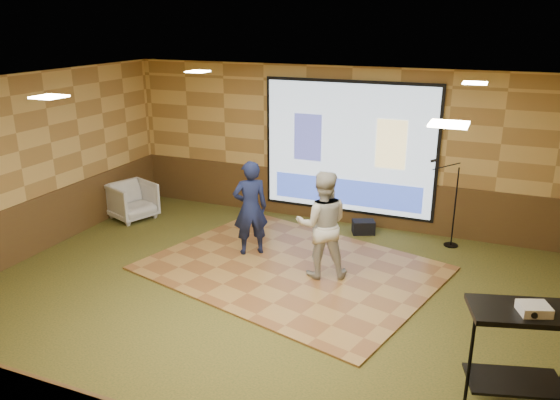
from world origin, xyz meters
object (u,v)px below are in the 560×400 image
at_px(projector_screen, 348,150).
at_px(banquet_chair, 132,201).
at_px(projector, 534,309).
at_px(av_table, 521,336).
at_px(dance_floor, 292,268).
at_px(duffel_bag, 363,227).
at_px(player_left, 250,208).
at_px(mic_stand, 450,219).
at_px(player_right, 322,225).

xyz_separation_m(projector_screen, banquet_chair, (-4.00, -1.36, -1.11)).
bearing_deg(projector_screen, projector, -55.27).
xyz_separation_m(av_table, banquet_chair, (-7.05, 3.09, -0.44)).
xyz_separation_m(dance_floor, duffel_bag, (0.68, 1.93, 0.11)).
bearing_deg(av_table, projector_screen, 124.47).
height_order(av_table, projector, projector).
relative_size(dance_floor, banquet_chair, 5.32).
distance_m(dance_floor, projector, 4.16).
height_order(projector, banquet_chair, projector).
height_order(projector_screen, av_table, projector_screen).
bearing_deg(projector_screen, player_left, -117.77).
bearing_deg(dance_floor, player_left, 161.85).
relative_size(projector_screen, banquet_chair, 4.10).
relative_size(projector_screen, mic_stand, 2.15).
bearing_deg(duffel_bag, player_right, -94.78).
bearing_deg(mic_stand, player_right, -153.50).
xyz_separation_m(banquet_chair, duffel_bag, (4.46, 0.97, -0.24)).
relative_size(av_table, banquet_chair, 1.38).
bearing_deg(banquet_chair, dance_floor, -82.68).
bearing_deg(duffel_bag, player_left, -132.89).
height_order(av_table, duffel_bag, av_table).
distance_m(projector_screen, mic_stand, 2.24).
height_order(dance_floor, player_left, player_left).
height_order(player_left, av_table, player_left).
distance_m(dance_floor, mic_stand, 2.98).
distance_m(player_right, mic_stand, 2.66).
bearing_deg(banquet_chair, player_left, -81.53).
relative_size(player_right, banquet_chair, 2.06).
bearing_deg(dance_floor, mic_stand, 41.54).
bearing_deg(av_table, mic_stand, 104.80).
distance_m(dance_floor, banquet_chair, 3.91).
bearing_deg(player_right, projector, 121.60).
xyz_separation_m(av_table, mic_stand, (-1.08, 4.08, -0.32)).
xyz_separation_m(player_right, projector, (2.83, -2.11, 0.30)).
relative_size(mic_stand, duffel_bag, 3.84).
height_order(projector_screen, mic_stand, projector_screen).
bearing_deg(projector, projector_screen, 103.78).
relative_size(projector_screen, player_right, 1.99).
xyz_separation_m(dance_floor, player_right, (0.52, -0.07, 0.85)).
bearing_deg(duffel_bag, mic_stand, 1.01).
bearing_deg(player_right, av_table, 121.65).
bearing_deg(projector_screen, av_table, -55.53).
distance_m(player_left, projector, 4.87).
bearing_deg(projector, player_left, 128.70).
xyz_separation_m(player_right, mic_stand, (1.69, 2.02, -0.37)).
distance_m(player_right, av_table, 3.44).
bearing_deg(duffel_bag, dance_floor, -109.57).
bearing_deg(banquet_chair, av_table, -92.02).
xyz_separation_m(dance_floor, player_left, (-0.85, 0.28, 0.82)).
bearing_deg(banquet_chair, projector, -92.19).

